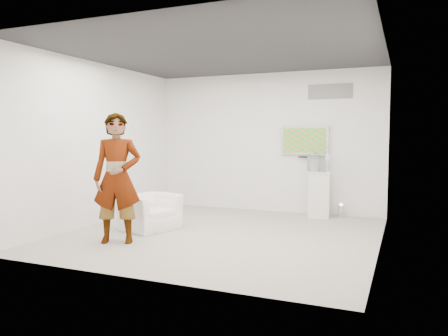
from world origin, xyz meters
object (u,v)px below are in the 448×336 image
(pedestal, at_px, (318,194))
(floor_uplight, at_px, (341,211))
(tv, at_px, (305,140))
(person, at_px, (117,178))
(armchair, at_px, (148,212))

(pedestal, bearing_deg, floor_uplight, 20.76)
(tv, height_order, person, person)
(tv, xyz_separation_m, person, (-2.11, -3.60, -0.55))
(tv, height_order, pedestal, tv)
(person, height_order, floor_uplight, person)
(tv, bearing_deg, armchair, -129.95)
(armchair, distance_m, pedestal, 3.45)
(pedestal, relative_size, floor_uplight, 3.49)
(tv, relative_size, armchair, 1.06)
(armchair, relative_size, floor_uplight, 3.52)
(armchair, relative_size, pedestal, 1.01)
(tv, height_order, floor_uplight, tv)
(pedestal, xyz_separation_m, floor_uplight, (0.44, 0.17, -0.33))
(person, distance_m, floor_uplight, 4.61)
(person, relative_size, floor_uplight, 7.46)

